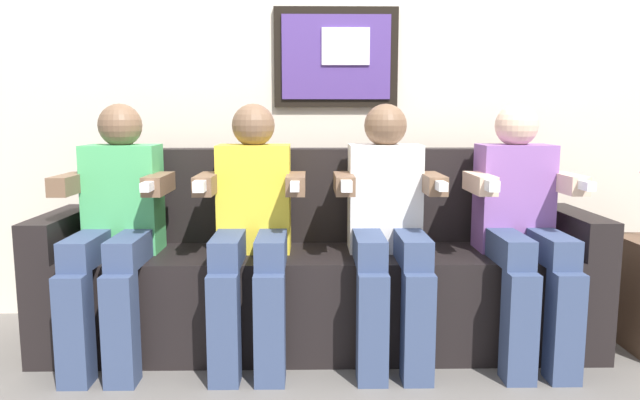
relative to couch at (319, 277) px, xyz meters
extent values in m
plane|color=#66605B|center=(0.00, -0.33, -0.31)|extent=(6.36, 6.36, 0.00)
cube|color=beige|center=(0.00, 0.44, 0.99)|extent=(4.89, 0.05, 2.60)
cube|color=black|center=(0.09, 0.40, 1.04)|extent=(0.63, 0.03, 0.50)
cube|color=#4C337F|center=(0.09, 0.38, 1.04)|extent=(0.55, 0.02, 0.42)
cube|color=silver|center=(0.14, 0.37, 1.09)|extent=(0.24, 0.02, 0.18)
cube|color=black|center=(0.00, -0.04, -0.09)|extent=(2.21, 0.58, 0.45)
cube|color=black|center=(0.00, 0.18, 0.36)|extent=(2.21, 0.14, 0.45)
cube|color=black|center=(-1.17, -0.04, 0.00)|extent=(0.14, 0.58, 0.62)
cube|color=black|center=(1.17, -0.04, 0.00)|extent=(0.14, 0.58, 0.62)
cube|color=#4CB266|center=(-0.88, -0.05, 0.38)|extent=(0.32, 0.20, 0.48)
sphere|color=brown|center=(-0.88, -0.05, 0.70)|extent=(0.19, 0.19, 0.19)
cube|color=#38476B|center=(-0.97, -0.25, 0.20)|extent=(0.12, 0.40, 0.12)
cube|color=#38476B|center=(-0.79, -0.25, 0.20)|extent=(0.12, 0.40, 0.12)
cube|color=#38476B|center=(-0.97, -0.45, -0.09)|extent=(0.12, 0.12, 0.45)
cube|color=#38476B|center=(-0.79, -0.45, -0.09)|extent=(0.12, 0.12, 0.45)
cube|color=brown|center=(-1.07, -0.17, 0.46)|extent=(0.08, 0.28, 0.08)
cube|color=brown|center=(-0.69, -0.17, 0.46)|extent=(0.08, 0.28, 0.08)
cube|color=white|center=(-0.69, -0.33, 0.47)|extent=(0.04, 0.13, 0.04)
cube|color=yellow|center=(-0.29, -0.05, 0.38)|extent=(0.32, 0.20, 0.48)
sphere|color=brown|center=(-0.29, -0.05, 0.70)|extent=(0.19, 0.19, 0.19)
cube|color=#38476B|center=(-0.38, -0.25, 0.20)|extent=(0.12, 0.40, 0.12)
cube|color=#38476B|center=(-0.20, -0.25, 0.20)|extent=(0.12, 0.40, 0.12)
cube|color=#38476B|center=(-0.38, -0.45, -0.09)|extent=(0.12, 0.12, 0.45)
cube|color=#38476B|center=(-0.20, -0.45, -0.09)|extent=(0.12, 0.12, 0.45)
cube|color=brown|center=(-0.48, -0.17, 0.46)|extent=(0.08, 0.28, 0.08)
cube|color=brown|center=(-0.10, -0.17, 0.46)|extent=(0.08, 0.28, 0.08)
cube|color=white|center=(-0.10, -0.33, 0.47)|extent=(0.04, 0.13, 0.04)
cube|color=white|center=(-0.48, -0.33, 0.47)|extent=(0.04, 0.10, 0.04)
cube|color=white|center=(0.29, -0.05, 0.38)|extent=(0.32, 0.20, 0.48)
sphere|color=brown|center=(0.29, -0.05, 0.70)|extent=(0.19, 0.19, 0.19)
cube|color=#38476B|center=(0.20, -0.25, 0.20)|extent=(0.12, 0.40, 0.12)
cube|color=#38476B|center=(0.38, -0.25, 0.20)|extent=(0.12, 0.40, 0.12)
cube|color=#38476B|center=(0.20, -0.45, -0.09)|extent=(0.12, 0.12, 0.45)
cube|color=#38476B|center=(0.38, -0.45, -0.09)|extent=(0.12, 0.12, 0.45)
cube|color=brown|center=(0.10, -0.17, 0.46)|extent=(0.08, 0.28, 0.08)
cube|color=brown|center=(0.48, -0.17, 0.46)|extent=(0.08, 0.28, 0.08)
cube|color=white|center=(0.48, -0.33, 0.47)|extent=(0.04, 0.13, 0.04)
cube|color=white|center=(0.10, -0.33, 0.47)|extent=(0.04, 0.10, 0.04)
cube|color=#8C59A5|center=(0.88, -0.05, 0.38)|extent=(0.32, 0.20, 0.48)
sphere|color=beige|center=(0.88, -0.05, 0.70)|extent=(0.19, 0.19, 0.19)
cube|color=#38476B|center=(0.79, -0.25, 0.20)|extent=(0.12, 0.40, 0.12)
cube|color=#38476B|center=(0.97, -0.25, 0.20)|extent=(0.12, 0.40, 0.12)
cube|color=#38476B|center=(0.79, -0.45, -0.09)|extent=(0.12, 0.12, 0.45)
cube|color=#38476B|center=(0.97, -0.45, -0.09)|extent=(0.12, 0.12, 0.45)
cube|color=beige|center=(0.69, -0.17, 0.46)|extent=(0.08, 0.28, 0.08)
cube|color=beige|center=(1.07, -0.17, 0.46)|extent=(0.08, 0.28, 0.08)
cube|color=white|center=(1.07, -0.33, 0.47)|extent=(0.04, 0.13, 0.04)
cube|color=white|center=(0.69, -0.33, 0.47)|extent=(0.04, 0.10, 0.04)
camera|label=1|loc=(-0.04, -2.70, 0.75)|focal=33.40mm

